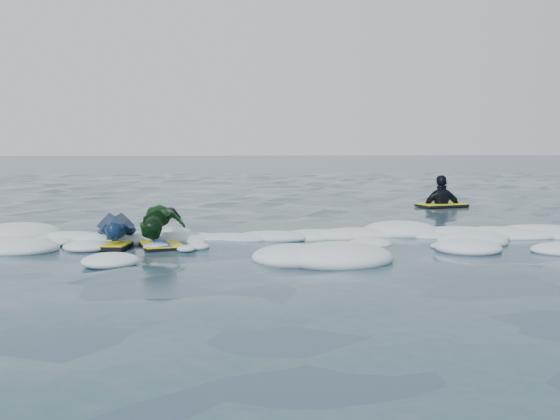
# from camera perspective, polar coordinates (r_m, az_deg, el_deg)

# --- Properties ---
(ground) EXTENTS (120.00, 120.00, 0.00)m
(ground) POSITION_cam_1_polar(r_m,az_deg,el_deg) (8.33, -4.80, -3.88)
(ground) COLOR #1B2A41
(ground) RESTS_ON ground
(foam_band) EXTENTS (12.00, 3.10, 0.30)m
(foam_band) POSITION_cam_1_polar(r_m,az_deg,el_deg) (9.35, -4.83, -2.84)
(foam_band) COLOR white
(foam_band) RESTS_ON ground
(prone_woman_unit) EXTENTS (0.72, 1.52, 0.37)m
(prone_woman_unit) POSITION_cam_1_polar(r_m,az_deg,el_deg) (9.64, -13.20, -1.56)
(prone_woman_unit) COLOR black
(prone_woman_unit) RESTS_ON ground
(prone_child_unit) EXTENTS (0.73, 1.38, 0.53)m
(prone_child_unit) POSITION_cam_1_polar(r_m,az_deg,el_deg) (9.34, -9.63, -1.22)
(prone_child_unit) COLOR black
(prone_child_unit) RESTS_ON ground
(waiting_rider_unit) EXTENTS (1.13, 0.83, 1.52)m
(waiting_rider_unit) POSITION_cam_1_polar(r_m,az_deg,el_deg) (15.03, 13.01, -0.08)
(waiting_rider_unit) COLOR black
(waiting_rider_unit) RESTS_ON ground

